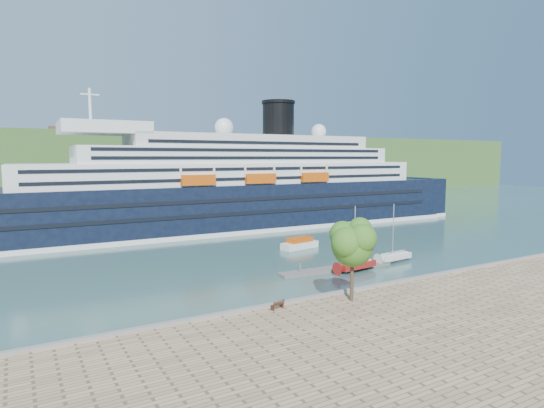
{
  "coord_description": "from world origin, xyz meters",
  "views": [
    {
      "loc": [
        -35.55,
        -37.18,
        15.32
      ],
      "look_at": [
        2.68,
        30.0,
        7.3
      ],
      "focal_mm": 30.0,
      "sensor_mm": 36.0,
      "label": 1
    }
  ],
  "objects": [
    {
      "name": "ground",
      "position": [
        0.0,
        0.0,
        0.0
      ],
      "size": [
        400.0,
        400.0,
        0.0
      ],
      "primitive_type": "plane",
      "color": "#2F5551",
      "rests_on": "ground"
    },
    {
      "name": "far_hillside",
      "position": [
        0.0,
        145.0,
        12.0
      ],
      "size": [
        400.0,
        50.0,
        24.0
      ],
      "primitive_type": "cube",
      "color": "#3C6026",
      "rests_on": "ground"
    },
    {
      "name": "quay_coping",
      "position": [
        0.0,
        -0.2,
        1.15
      ],
      "size": [
        220.0,
        0.5,
        0.3
      ],
      "primitive_type": "cube",
      "color": "slate",
      "rests_on": "promenade"
    },
    {
      "name": "cruise_ship",
      "position": [
        3.07,
        50.93,
        13.87
      ],
      "size": [
        123.8,
        20.26,
        27.73
      ],
      "primitive_type": null,
      "rotation": [
        0.0,
        0.0,
        -0.02
      ],
      "color": "black",
      "rests_on": "ground"
    },
    {
      "name": "park_bench",
      "position": [
        -14.52,
        -1.23,
        1.46
      ],
      "size": [
        1.54,
        0.89,
        0.93
      ],
      "primitive_type": null,
      "rotation": [
        0.0,
        0.0,
        0.21
      ],
      "color": "#452513",
      "rests_on": "promenade"
    },
    {
      "name": "promenade_tree",
      "position": [
        -6.77,
        -2.71,
        5.52
      ],
      "size": [
        5.45,
        5.45,
        9.03
      ],
      "primitive_type": null,
      "color": "#2E5C18",
      "rests_on": "promenade"
    },
    {
      "name": "floating_pontoon",
      "position": [
        2.04,
        11.17,
        0.19
      ],
      "size": [
        17.28,
        2.78,
        0.38
      ],
      "primitive_type": null,
      "rotation": [
        0.0,
        0.0,
        -0.04
      ],
      "color": "slate",
      "rests_on": "ground"
    },
    {
      "name": "sailboat_red",
      "position": [
        3.98,
        9.26,
        4.24
      ],
      "size": [
        6.74,
        2.62,
        8.48
      ],
      "primitive_type": null,
      "rotation": [
        0.0,
        0.0,
        0.12
      ],
      "color": "maroon",
      "rests_on": "ground"
    },
    {
      "name": "sailboat_white_far",
      "position": [
        12.35,
        10.69,
        4.1
      ],
      "size": [
        6.48,
        2.35,
        8.19
      ],
      "primitive_type": null,
      "rotation": [
        0.0,
        0.0,
        0.09
      ],
      "color": "silver",
      "rests_on": "ground"
    },
    {
      "name": "tender_launch",
      "position": [
        5.76,
        26.01,
        0.94
      ],
      "size": [
        7.06,
        3.42,
        1.87
      ],
      "primitive_type": null,
      "rotation": [
        0.0,
        0.0,
        0.17
      ],
      "color": "#C4490B",
      "rests_on": "ground"
    }
  ]
}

